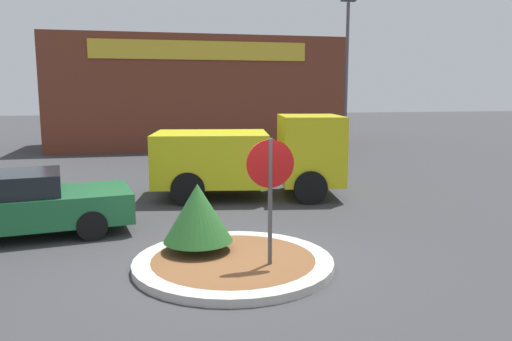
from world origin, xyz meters
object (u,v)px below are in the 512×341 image
parked_sedan_green (14,204)px  stop_sign (270,180)px  light_pole (347,64)px  utility_truck (251,155)px

parked_sedan_green → stop_sign: bearing=-43.2°
parked_sedan_green → light_pole: bearing=36.6°
stop_sign → utility_truck: bearing=81.0°
stop_sign → utility_truck: (0.95, 6.01, -0.37)m
stop_sign → utility_truck: utility_truck is taller
utility_truck → light_pole: bearing=64.3°
stop_sign → utility_truck: size_ratio=0.40×
light_pole → stop_sign: bearing=-116.3°
stop_sign → parked_sedan_green: size_ratio=0.47×
stop_sign → utility_truck: 6.09m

